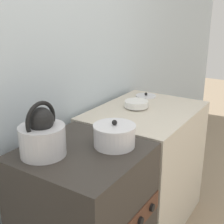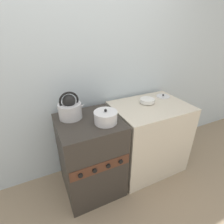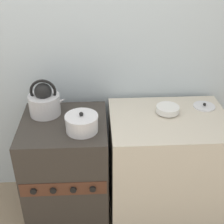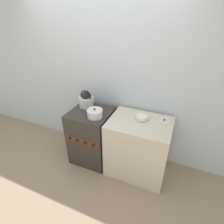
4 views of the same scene
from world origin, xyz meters
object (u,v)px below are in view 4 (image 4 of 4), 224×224
at_px(kettle, 86,101).
at_px(stove, 92,136).
at_px(loose_pot_lid, 164,121).
at_px(enamel_bowl, 142,117).
at_px(cooking_pot, 95,113).

bearing_deg(kettle, stove, -44.43).
height_order(kettle, loose_pot_lid, kettle).
bearing_deg(stove, enamel_bowl, 7.68).
bearing_deg(enamel_bowl, cooking_pot, -161.46).
bearing_deg(loose_pot_lid, enamel_bowl, -166.03).
relative_size(stove, cooking_pot, 4.05).
xyz_separation_m(enamel_bowl, loose_pot_lid, (0.30, 0.08, -0.03)).
bearing_deg(loose_pot_lid, stove, -170.51).
height_order(cooking_pot, loose_pot_lid, cooking_pot).
relative_size(stove, enamel_bowl, 5.29).
bearing_deg(cooking_pot, stove, 142.18).
bearing_deg(loose_pot_lid, kettle, -177.83).
distance_m(cooking_pot, enamel_bowl, 0.66).
distance_m(kettle, loose_pot_lid, 1.21).
bearing_deg(kettle, loose_pot_lid, 2.17).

